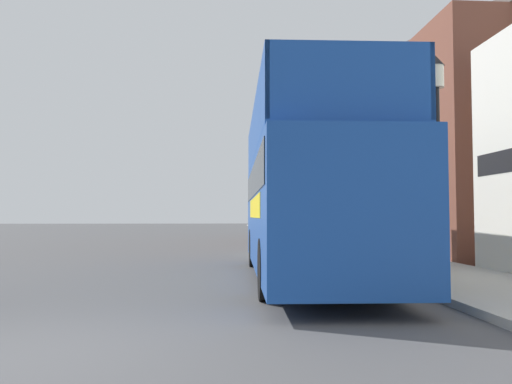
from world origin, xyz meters
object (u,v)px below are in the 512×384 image
object	(u,v)px
tour_bus	(306,202)
lamp_post_nearest	(437,125)
lamp_post_third	(301,181)
parked_car_ahead_of_bus	(288,236)
lamp_post_second	(336,171)

from	to	relation	value
tour_bus	lamp_post_nearest	bearing A→B (deg)	-38.54
lamp_post_nearest	lamp_post_third	distance (m)	17.38
tour_bus	lamp_post_third	distance (m)	15.67
lamp_post_third	tour_bus	bearing A→B (deg)	-98.59
parked_car_ahead_of_bus	lamp_post_third	bearing A→B (deg)	77.54
tour_bus	lamp_post_nearest	size ratio (longest dim) A/B	2.14
parked_car_ahead_of_bus	tour_bus	bearing A→B (deg)	-93.89
tour_bus	lamp_post_third	xyz separation A→B (m)	(2.33, 15.41, 1.58)
lamp_post_nearest	lamp_post_second	bearing A→B (deg)	90.44
lamp_post_second	lamp_post_third	size ratio (longest dim) A/B	0.93
parked_car_ahead_of_bus	lamp_post_nearest	distance (m)	10.10
lamp_post_second	lamp_post_third	xyz separation A→B (m)	(0.04, 8.69, 0.21)
lamp_post_second	lamp_post_third	bearing A→B (deg)	89.71
tour_bus	lamp_post_second	xyz separation A→B (m)	(2.28, 6.72, 1.37)
lamp_post_nearest	lamp_post_third	size ratio (longest dim) A/B	0.98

